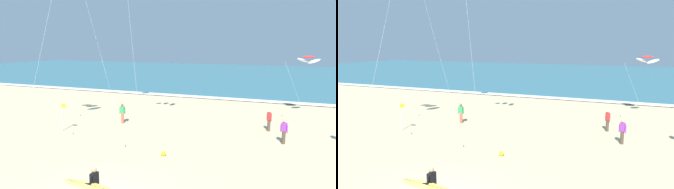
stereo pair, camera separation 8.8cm
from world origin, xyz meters
TOP-DOWN VIEW (x-y plane):
  - ocean_water at (0.00, 54.84)m, footprint 160.00×60.00m
  - shoreline_foam at (0.00, 25.14)m, footprint 160.00×1.54m
  - surfer_lead at (0.25, -0.61)m, footprint 2.18×0.93m
  - kite_arc_scarlet_high at (8.23, 19.64)m, footprint 2.92×2.62m
  - bystander_green_top at (-5.38, 11.32)m, footprint 0.49×0.23m
  - bystander_purple_top at (6.73, 10.62)m, footprint 0.45×0.31m
  - bystander_red_top at (5.65, 13.30)m, footprint 0.37×0.38m
  - lifeguard_flag at (-8.27, 7.73)m, footprint 0.45×0.05m
  - beach_ball at (0.48, 5.78)m, footprint 0.28×0.28m

SIDE VIEW (x-z plane):
  - ocean_water at x=0.00m, z-range 0.00..0.08m
  - shoreline_foam at x=0.00m, z-range 0.08..0.09m
  - beach_ball at x=0.48m, z-range 0.00..0.28m
  - bystander_green_top at x=-5.38m, z-range 0.02..1.61m
  - bystander_purple_top at x=6.73m, z-range 0.02..1.61m
  - bystander_red_top at x=5.65m, z-range 0.02..1.61m
  - surfer_lead at x=0.25m, z-range 0.20..1.90m
  - lifeguard_flag at x=-8.27m, z-range 0.22..2.32m
  - kite_arc_scarlet_high at x=8.23m, z-range 2.31..7.58m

